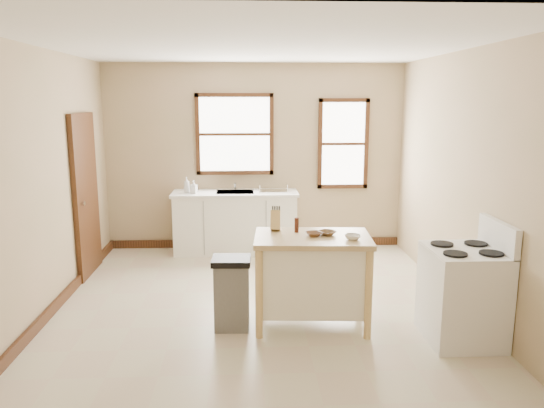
{
  "coord_description": "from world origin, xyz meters",
  "views": [
    {
      "loc": [
        -0.12,
        -5.56,
        2.27
      ],
      "look_at": [
        0.16,
        0.4,
        1.09
      ],
      "focal_mm": 35.0,
      "sensor_mm": 36.0,
      "label": 1
    }
  ],
  "objects": [
    {
      "name": "ceiling",
      "position": [
        0.0,
        0.0,
        2.8
      ],
      "size": [
        5.0,
        5.0,
        0.0
      ],
      "primitive_type": "plane",
      "rotation": [
        3.14,
        0.0,
        0.0
      ],
      "color": "white",
      "rests_on": "ground"
    },
    {
      "name": "wall_right",
      "position": [
        2.25,
        0.0,
        1.4
      ],
      "size": [
        0.04,
        5.0,
        2.8
      ],
      "primitive_type": "cube",
      "color": "tan",
      "rests_on": "ground"
    },
    {
      "name": "wall_back",
      "position": [
        0.0,
        2.5,
        1.4
      ],
      "size": [
        4.5,
        0.04,
        2.8
      ],
      "primitive_type": "cube",
      "color": "tan",
      "rests_on": "ground"
    },
    {
      "name": "dish_rack",
      "position": [
        0.27,
        2.2,
        0.97
      ],
      "size": [
        0.5,
        0.43,
        0.11
      ],
      "primitive_type": null,
      "rotation": [
        0.0,
        0.0,
        0.29
      ],
      "color": "silver",
      "rests_on": "sink_counter"
    },
    {
      "name": "pepper_grinder",
      "position": [
        0.38,
        -0.33,
        1.01
      ],
      "size": [
        0.05,
        0.05,
        0.15
      ],
      "primitive_type": "cylinder",
      "rotation": [
        0.0,
        0.0,
        -0.1
      ],
      "color": "#411C11",
      "rests_on": "kitchen_island"
    },
    {
      "name": "baseboard_back",
      "position": [
        0.0,
        2.47,
        0.06
      ],
      "size": [
        4.5,
        0.04,
        0.12
      ],
      "primitive_type": "cube",
      "color": "black",
      "rests_on": "ground"
    },
    {
      "name": "faucet",
      "position": [
        -0.3,
        2.38,
        1.03
      ],
      "size": [
        0.03,
        0.03,
        0.22
      ],
      "primitive_type": "cylinder",
      "color": "silver",
      "rests_on": "sink_counter"
    },
    {
      "name": "kitchen_island",
      "position": [
        0.52,
        -0.49,
        0.47
      ],
      "size": [
        1.19,
        0.8,
        0.94
      ],
      "primitive_type": null,
      "rotation": [
        0.0,
        0.0,
        -0.07
      ],
      "color": "tan",
      "rests_on": "ground"
    },
    {
      "name": "soap_bottle_b",
      "position": [
        -0.9,
        2.11,
        1.01
      ],
      "size": [
        0.11,
        0.11,
        0.19
      ],
      "primitive_type": "imported",
      "rotation": [
        0.0,
        0.0,
        -0.32
      ],
      "color": "#B2B2B2",
      "rests_on": "sink_counter"
    },
    {
      "name": "baseboard_left",
      "position": [
        -2.22,
        0.0,
        0.06
      ],
      "size": [
        0.04,
        5.0,
        0.12
      ],
      "primitive_type": "cube",
      "color": "black",
      "rests_on": "ground"
    },
    {
      "name": "gas_stove",
      "position": [
        1.91,
        -0.89,
        0.58
      ],
      "size": [
        0.72,
        0.73,
        1.16
      ],
      "primitive_type": null,
      "color": "white",
      "rests_on": "ground"
    },
    {
      "name": "door_left",
      "position": [
        -2.21,
        1.3,
        1.05
      ],
      "size": [
        0.06,
        0.9,
        2.1
      ],
      "primitive_type": "cube",
      "color": "black",
      "rests_on": "ground"
    },
    {
      "name": "bowl_a",
      "position": [
        0.54,
        -0.49,
        0.96
      ],
      "size": [
        0.2,
        0.2,
        0.04
      ],
      "primitive_type": "imported",
      "rotation": [
        0.0,
        0.0,
        0.27
      ],
      "color": "brown",
      "rests_on": "kitchen_island"
    },
    {
      "name": "knife_block",
      "position": [
        0.17,
        -0.24,
        1.04
      ],
      "size": [
        0.11,
        0.11,
        0.2
      ],
      "primitive_type": null,
      "rotation": [
        0.0,
        0.0,
        -0.09
      ],
      "color": "tan",
      "rests_on": "kitchen_island"
    },
    {
      "name": "sink_counter",
      "position": [
        -0.3,
        2.2,
        0.46
      ],
      "size": [
        1.86,
        0.62,
        0.92
      ],
      "primitive_type": null,
      "color": "white",
      "rests_on": "ground"
    },
    {
      "name": "bowl_c",
      "position": [
        0.89,
        -0.64,
        0.96
      ],
      "size": [
        0.18,
        0.18,
        0.05
      ],
      "primitive_type": "imported",
      "rotation": [
        0.0,
        0.0,
        0.17
      ],
      "color": "silver",
      "rests_on": "kitchen_island"
    },
    {
      "name": "window_side",
      "position": [
        1.35,
        2.48,
        1.6
      ],
      "size": [
        0.77,
        0.06,
        1.37
      ],
      "primitive_type": null,
      "color": "black",
      "rests_on": "wall_back"
    },
    {
      "name": "window_main",
      "position": [
        -0.3,
        2.48,
        1.75
      ],
      "size": [
        1.17,
        0.06,
        1.22
      ],
      "primitive_type": null,
      "color": "black",
      "rests_on": "wall_back"
    },
    {
      "name": "soap_bottle_a",
      "position": [
        -1.01,
        2.15,
        1.04
      ],
      "size": [
        0.09,
        0.09,
        0.23
      ],
      "primitive_type": "imported",
      "rotation": [
        0.0,
        0.0,
        0.03
      ],
      "color": "#B2B2B2",
      "rests_on": "sink_counter"
    },
    {
      "name": "wall_left",
      "position": [
        -2.25,
        0.0,
        1.4
      ],
      "size": [
        0.04,
        5.0,
        2.8
      ],
      "primitive_type": "cube",
      "color": "tan",
      "rests_on": "ground"
    },
    {
      "name": "floor",
      "position": [
        0.0,
        0.0,
        0.0
      ],
      "size": [
        5.0,
        5.0,
        0.0
      ],
      "primitive_type": "plane",
      "color": "beige",
      "rests_on": "ground"
    },
    {
      "name": "bowl_b",
      "position": [
        0.67,
        -0.45,
        0.96
      ],
      "size": [
        0.23,
        0.23,
        0.04
      ],
      "primitive_type": "imported",
      "rotation": [
        0.0,
        0.0,
        0.62
      ],
      "color": "brown",
      "rests_on": "kitchen_island"
    },
    {
      "name": "trash_bin",
      "position": [
        -0.29,
        -0.53,
        0.37
      ],
      "size": [
        0.39,
        0.33,
        0.74
      ],
      "primitive_type": null,
      "rotation": [
        0.0,
        0.0,
        -0.03
      ],
      "color": "slate",
      "rests_on": "ground"
    }
  ]
}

